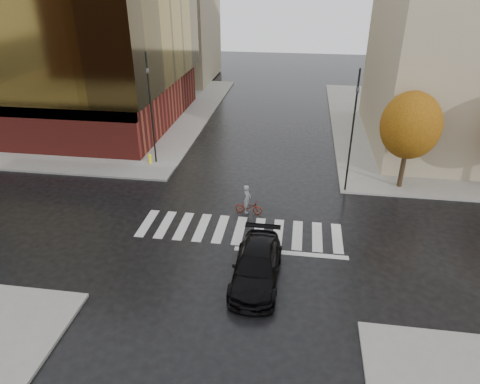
# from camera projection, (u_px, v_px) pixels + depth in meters

# --- Properties ---
(ground) EXTENTS (120.00, 120.00, 0.00)m
(ground) POSITION_uv_depth(u_px,v_px,m) (238.00, 235.00, 24.04)
(ground) COLOR black
(ground) RESTS_ON ground
(sidewalk_nw) EXTENTS (30.00, 30.00, 0.15)m
(sidewalk_nw) POSITION_uv_depth(u_px,v_px,m) (72.00, 110.00, 45.14)
(sidewalk_nw) COLOR gray
(sidewalk_nw) RESTS_ON ground
(crosswalk) EXTENTS (12.00, 3.00, 0.01)m
(crosswalk) POSITION_uv_depth(u_px,v_px,m) (239.00, 230.00, 24.47)
(crosswalk) COLOR silver
(crosswalk) RESTS_ON ground
(office_glass) EXTENTS (27.00, 19.00, 16.00)m
(office_glass) POSITION_uv_depth(u_px,v_px,m) (28.00, 31.00, 38.83)
(office_glass) COLOR #5E1B16
(office_glass) RESTS_ON sidewalk_nw
(tree_ne_a) EXTENTS (3.80, 3.80, 6.50)m
(tree_ne_a) POSITION_uv_depth(u_px,v_px,m) (411.00, 126.00, 27.18)
(tree_ne_a) COLOR #2D2214
(tree_ne_a) RESTS_ON sidewalk_ne
(sedan) EXTENTS (2.26, 5.42, 1.56)m
(sedan) POSITION_uv_depth(u_px,v_px,m) (257.00, 266.00, 20.27)
(sedan) COLOR black
(sedan) RESTS_ON ground
(cyclist) EXTENTS (1.72, 0.77, 1.89)m
(cyclist) POSITION_uv_depth(u_px,v_px,m) (248.00, 204.00, 25.90)
(cyclist) COLOR maroon
(cyclist) RESTS_ON ground
(traffic_light_nw) EXTENTS (0.25, 0.23, 8.18)m
(traffic_light_nw) POSITION_uv_depth(u_px,v_px,m) (150.00, 101.00, 30.66)
(traffic_light_nw) COLOR black
(traffic_light_nw) RESTS_ON sidewalk_nw
(traffic_light_ne) EXTENTS (0.23, 0.25, 8.00)m
(traffic_light_ne) POSITION_uv_depth(u_px,v_px,m) (353.00, 123.00, 26.54)
(traffic_light_ne) COLOR black
(traffic_light_ne) RESTS_ON sidewalk_ne
(fire_hydrant) EXTENTS (0.26, 0.26, 0.73)m
(fire_hydrant) POSITION_uv_depth(u_px,v_px,m) (150.00, 158.00, 32.48)
(fire_hydrant) COLOR yellow
(fire_hydrant) RESTS_ON sidewalk_nw
(manhole) EXTENTS (0.65, 0.65, 0.01)m
(manhole) POSITION_uv_depth(u_px,v_px,m) (265.00, 248.00, 22.93)
(manhole) COLOR #413817
(manhole) RESTS_ON ground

